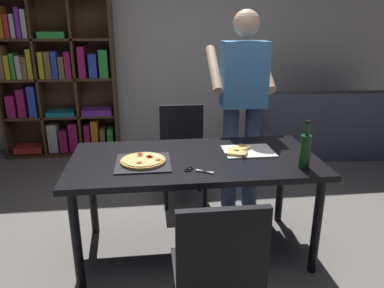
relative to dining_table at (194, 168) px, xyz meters
The scene contains 12 objects.
ground_plane 0.67m from the dining_table, ahead, with size 12.00×12.00×0.00m, color gray.
back_wall 2.70m from the dining_table, 90.00° to the left, with size 6.40×0.10×2.80m, color silver.
dining_table is the anchor object (origin of this frame).
chair_near_camera 0.93m from the dining_table, 90.00° to the right, with size 0.42×0.42×0.90m.
chair_far_side 0.93m from the dining_table, 90.00° to the left, with size 0.42×0.42×0.90m.
couch 2.77m from the dining_table, 46.34° to the left, with size 1.75×0.96×0.85m.
bookshelf 2.79m from the dining_table, 121.19° to the left, with size 1.40×0.35×1.95m.
person_serving_pizza 0.92m from the dining_table, 53.73° to the left, with size 0.55×0.54×1.75m.
pepperoni_pizza_on_tray 0.37m from the dining_table, 168.53° to the right, with size 0.36×0.36×0.04m.
pizza_slices_on_towel 0.39m from the dining_table, ahead, with size 0.37×0.29×0.03m.
wine_bottle 0.76m from the dining_table, 21.60° to the right, with size 0.07×0.07×0.32m.
kitchen_scissors 0.25m from the dining_table, 97.04° to the right, with size 0.19×0.14×0.01m.
Camera 1 is at (-0.30, -2.38, 1.66)m, focal length 34.33 mm.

